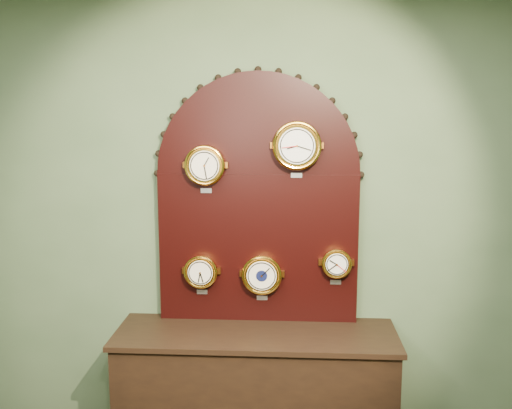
# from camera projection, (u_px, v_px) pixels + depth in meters

# --- Properties ---
(wall_back) EXTENTS (4.00, 0.00, 4.00)m
(wall_back) POSITION_uv_depth(u_px,v_px,m) (258.00, 227.00, 3.58)
(wall_back) COLOR #485F41
(wall_back) RESTS_ON ground
(shop_counter) EXTENTS (1.60, 0.50, 0.80)m
(shop_counter) POSITION_uv_depth(u_px,v_px,m) (256.00, 401.00, 3.48)
(shop_counter) COLOR black
(shop_counter) RESTS_ON ground_plane
(display_board) EXTENTS (1.26, 0.06, 1.53)m
(display_board) POSITION_uv_depth(u_px,v_px,m) (258.00, 191.00, 3.49)
(display_board) COLOR black
(display_board) RESTS_ON shop_counter
(roman_clock) EXTENTS (0.24, 0.08, 0.29)m
(roman_clock) POSITION_uv_depth(u_px,v_px,m) (205.00, 165.00, 3.41)
(roman_clock) COLOR gold
(roman_clock) RESTS_ON display_board
(arabic_clock) EXTENTS (0.28, 0.08, 0.33)m
(arabic_clock) POSITION_uv_depth(u_px,v_px,m) (297.00, 146.00, 3.36)
(arabic_clock) COLOR gold
(arabic_clock) RESTS_ON display_board
(hygrometer) EXTENTS (0.20, 0.08, 0.25)m
(hygrometer) POSITION_uv_depth(u_px,v_px,m) (201.00, 271.00, 3.52)
(hygrometer) COLOR gold
(hygrometer) RESTS_ON display_board
(barometer) EXTENTS (0.24, 0.08, 0.29)m
(barometer) POSITION_uv_depth(u_px,v_px,m) (262.00, 275.00, 3.50)
(barometer) COLOR gold
(barometer) RESTS_ON display_board
(tide_clock) EXTENTS (0.18, 0.08, 0.23)m
(tide_clock) POSITION_uv_depth(u_px,v_px,m) (336.00, 263.00, 3.47)
(tide_clock) COLOR gold
(tide_clock) RESTS_ON display_board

